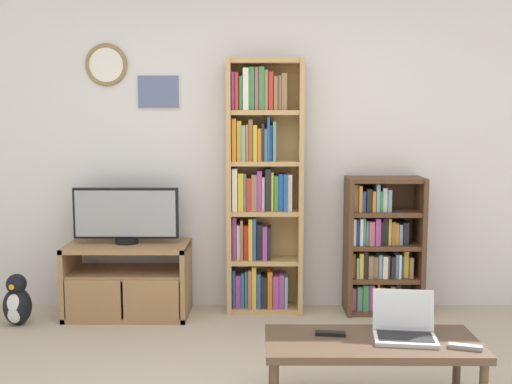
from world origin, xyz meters
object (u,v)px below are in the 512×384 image
object	(u,v)px
tv_stand	(128,280)
remote_near_laptop	(330,334)
bookshelf_tall	(261,189)
coffee_table	(372,348)
penguin_figurine	(17,302)
television	(126,215)
laptop	(404,326)
remote_far_from_laptop	(465,347)
bookshelf_short	(379,248)

from	to	relation	value
tv_stand	remote_near_laptop	xyz separation A→B (m)	(1.40, -1.48, 0.11)
bookshelf_tall	coffee_table	distance (m)	1.90
coffee_table	penguin_figurine	world-z (taller)	penguin_figurine
television	coffee_table	xyz separation A→B (m)	(1.62, -1.59, -0.45)
tv_stand	bookshelf_tall	size ratio (longest dim) A/B	0.47
laptop	remote_far_from_laptop	bearing A→B (deg)	-24.02
bookshelf_short	penguin_figurine	bearing A→B (deg)	-172.75
television	penguin_figurine	world-z (taller)	television
laptop	bookshelf_short	bearing A→B (deg)	90.06
television	bookshelf_short	xyz separation A→B (m)	(1.99, 0.08, -0.27)
bookshelf_tall	bookshelf_short	xyz separation A→B (m)	(0.94, -0.03, -0.47)
television	coffee_table	world-z (taller)	television
coffee_table	remote_far_from_laptop	world-z (taller)	remote_far_from_laptop
penguin_figurine	bookshelf_tall	bearing A→B (deg)	11.73
coffee_table	laptop	xyz separation A→B (m)	(0.17, 0.04, 0.10)
coffee_table	remote_near_laptop	xyz separation A→B (m)	(-0.21, 0.06, 0.05)
laptop	remote_near_laptop	bearing A→B (deg)	-176.88
tv_stand	remote_near_laptop	bearing A→B (deg)	-46.58
bookshelf_short	laptop	distance (m)	1.64
bookshelf_short	remote_near_laptop	world-z (taller)	bookshelf_short
coffee_table	laptop	distance (m)	0.21
television	laptop	bearing A→B (deg)	-40.70
television	penguin_figurine	xyz separation A→B (m)	(-0.77, -0.27, -0.61)
remote_far_from_laptop	penguin_figurine	world-z (taller)	remote_far_from_laptop
coffee_table	bookshelf_tall	bearing A→B (deg)	108.71
bookshelf_short	remote_far_from_laptop	world-z (taller)	bookshelf_short
television	coffee_table	distance (m)	2.31
tv_stand	penguin_figurine	world-z (taller)	tv_stand
laptop	penguin_figurine	xyz separation A→B (m)	(-2.57, 1.28, -0.27)
remote_near_laptop	bookshelf_short	bearing A→B (deg)	167.95
television	laptop	world-z (taller)	television
remote_near_laptop	coffee_table	bearing A→B (deg)	80.44
tv_stand	coffee_table	bearing A→B (deg)	-43.82
bookshelf_short	television	bearing A→B (deg)	-177.68
coffee_table	penguin_figurine	xyz separation A→B (m)	(-2.39, 1.32, -0.17)
coffee_table	bookshelf_short	bearing A→B (deg)	77.67
laptop	remote_far_from_laptop	distance (m)	0.32
television	remote_far_from_laptop	bearing A→B (deg)	-39.54
television	remote_near_laptop	bearing A→B (deg)	-47.11
penguin_figurine	laptop	bearing A→B (deg)	-26.42
tv_stand	bookshelf_short	size ratio (longest dim) A/B	0.87
coffee_table	penguin_figurine	distance (m)	2.74
bookshelf_short	coffee_table	size ratio (longest dim) A/B	0.97
tv_stand	penguin_figurine	size ratio (longest dim) A/B	2.43
bookshelf_short	laptop	world-z (taller)	bookshelf_short
laptop	coffee_table	bearing A→B (deg)	-160.21
remote_near_laptop	remote_far_from_laptop	world-z (taller)	same
tv_stand	television	bearing A→B (deg)	106.15
bookshelf_short	penguin_figurine	distance (m)	2.80
remote_near_laptop	remote_far_from_laptop	xyz separation A→B (m)	(0.65, -0.18, 0.00)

